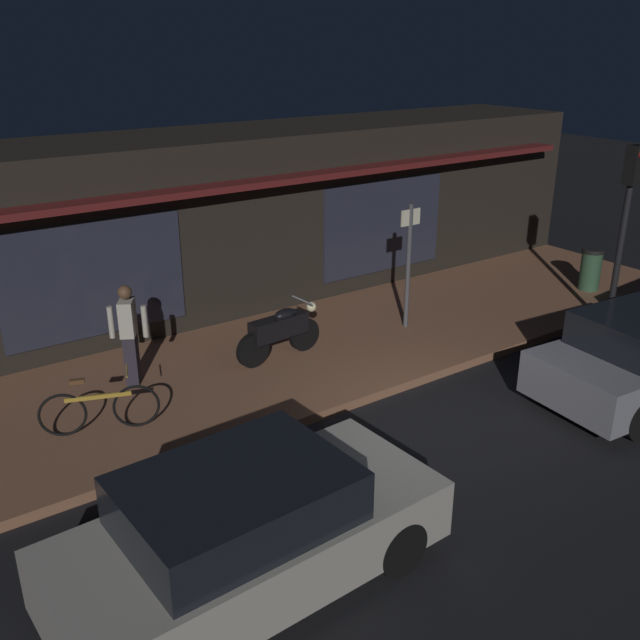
{
  "coord_description": "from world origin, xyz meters",
  "views": [
    {
      "loc": [
        -6.64,
        -6.65,
        5.38
      ],
      "look_at": [
        -0.3,
        2.4,
        0.95
      ],
      "focal_mm": 39.88,
      "sensor_mm": 36.0,
      "label": 1
    }
  ],
  "objects_px": {
    "person_photographer": "(129,333)",
    "traffic_light_pole": "(627,208)",
    "parked_car_near": "(247,531)",
    "bicycle_parked": "(99,409)",
    "motorcycle": "(280,331)",
    "trash_bin": "(591,269)",
    "sign_post": "(409,259)"
  },
  "relations": [
    {
      "from": "person_photographer",
      "to": "traffic_light_pole",
      "type": "xyz_separation_m",
      "value": [
        8.38,
        -2.96,
        1.45
      ]
    },
    {
      "from": "person_photographer",
      "to": "parked_car_near",
      "type": "bearing_deg",
      "value": -97.77
    },
    {
      "from": "bicycle_parked",
      "to": "motorcycle",
      "type": "bearing_deg",
      "value": 10.95
    },
    {
      "from": "person_photographer",
      "to": "trash_bin",
      "type": "bearing_deg",
      "value": -7.84
    },
    {
      "from": "bicycle_parked",
      "to": "person_photographer",
      "type": "height_order",
      "value": "person_photographer"
    },
    {
      "from": "sign_post",
      "to": "traffic_light_pole",
      "type": "bearing_deg",
      "value": -35.68
    },
    {
      "from": "bicycle_parked",
      "to": "traffic_light_pole",
      "type": "distance_m",
      "value": 9.69
    },
    {
      "from": "person_photographer",
      "to": "bicycle_parked",
      "type": "bearing_deg",
      "value": -128.47
    },
    {
      "from": "trash_bin",
      "to": "motorcycle",
      "type": "bearing_deg",
      "value": 173.52
    },
    {
      "from": "motorcycle",
      "to": "person_photographer",
      "type": "height_order",
      "value": "person_photographer"
    },
    {
      "from": "motorcycle",
      "to": "sign_post",
      "type": "distance_m",
      "value": 2.88
    },
    {
      "from": "trash_bin",
      "to": "traffic_light_pole",
      "type": "distance_m",
      "value": 2.92
    },
    {
      "from": "trash_bin",
      "to": "traffic_light_pole",
      "type": "bearing_deg",
      "value": -135.02
    },
    {
      "from": "motorcycle",
      "to": "bicycle_parked",
      "type": "xyz_separation_m",
      "value": [
        -3.41,
        -0.66,
        -0.14
      ]
    },
    {
      "from": "bicycle_parked",
      "to": "sign_post",
      "type": "relative_size",
      "value": 0.66
    },
    {
      "from": "bicycle_parked",
      "to": "trash_bin",
      "type": "relative_size",
      "value": 1.69
    },
    {
      "from": "trash_bin",
      "to": "parked_car_near",
      "type": "bearing_deg",
      "value": -161.6
    },
    {
      "from": "motorcycle",
      "to": "person_photographer",
      "type": "relative_size",
      "value": 1.02
    },
    {
      "from": "sign_post",
      "to": "parked_car_near",
      "type": "distance_m",
      "value": 7.29
    },
    {
      "from": "bicycle_parked",
      "to": "person_photographer",
      "type": "distance_m",
      "value": 1.6
    },
    {
      "from": "parked_car_near",
      "to": "bicycle_parked",
      "type": "bearing_deg",
      "value": 94.11
    },
    {
      "from": "sign_post",
      "to": "trash_bin",
      "type": "xyz_separation_m",
      "value": [
        4.76,
        -0.69,
        -0.89
      ]
    },
    {
      "from": "sign_post",
      "to": "parked_car_near",
      "type": "bearing_deg",
      "value": -144.29
    },
    {
      "from": "bicycle_parked",
      "to": "parked_car_near",
      "type": "distance_m",
      "value": 3.75
    },
    {
      "from": "motorcycle",
      "to": "parked_car_near",
      "type": "distance_m",
      "value": 5.4
    },
    {
      "from": "sign_post",
      "to": "trash_bin",
      "type": "bearing_deg",
      "value": -8.21
    },
    {
      "from": "motorcycle",
      "to": "parked_car_near",
      "type": "xyz_separation_m",
      "value": [
        -3.15,
        -4.39,
        0.06
      ]
    },
    {
      "from": "person_photographer",
      "to": "trash_bin",
      "type": "height_order",
      "value": "person_photographer"
    },
    {
      "from": "motorcycle",
      "to": "sign_post",
      "type": "xyz_separation_m",
      "value": [
        2.74,
        -0.16,
        0.86
      ]
    },
    {
      "from": "traffic_light_pole",
      "to": "trash_bin",
      "type": "bearing_deg",
      "value": 44.98
    },
    {
      "from": "motorcycle",
      "to": "trash_bin",
      "type": "bearing_deg",
      "value": -6.48
    },
    {
      "from": "bicycle_parked",
      "to": "parked_car_near",
      "type": "bearing_deg",
      "value": -85.89
    }
  ]
}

